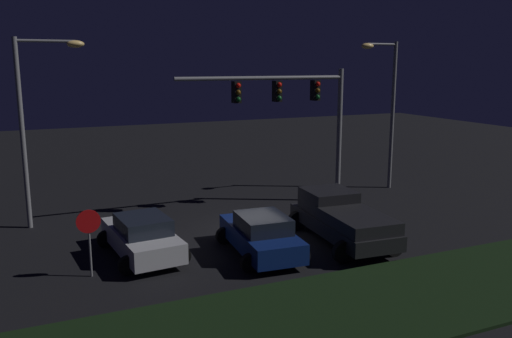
{
  "coord_description": "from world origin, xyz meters",
  "views": [
    {
      "loc": [
        -8.27,
        -19.33,
        6.74
      ],
      "look_at": [
        0.74,
        0.93,
        2.33
      ],
      "focal_mm": 37.27,
      "sensor_mm": 36.0,
      "label": 1
    }
  ],
  "objects_px": {
    "pickup_truck": "(340,216)",
    "car_sedan": "(142,236)",
    "stop_sign": "(89,230)",
    "street_lamp_right": "(387,98)",
    "street_lamp_left": "(36,109)",
    "car_sedan_far": "(261,235)",
    "traffic_signal_gantry": "(296,104)"
  },
  "relations": [
    {
      "from": "pickup_truck",
      "to": "car_sedan_far",
      "type": "height_order",
      "value": "pickup_truck"
    },
    {
      "from": "car_sedan_far",
      "to": "street_lamp_left",
      "type": "xyz_separation_m",
      "value": [
        -6.93,
        6.83,
        4.2
      ]
    },
    {
      "from": "pickup_truck",
      "to": "car_sedan",
      "type": "height_order",
      "value": "pickup_truck"
    },
    {
      "from": "traffic_signal_gantry",
      "to": "stop_sign",
      "type": "relative_size",
      "value": 3.73
    },
    {
      "from": "car_sedan",
      "to": "stop_sign",
      "type": "xyz_separation_m",
      "value": [
        -1.9,
        -1.18,
        0.82
      ]
    },
    {
      "from": "car_sedan",
      "to": "street_lamp_left",
      "type": "bearing_deg",
      "value": 24.71
    },
    {
      "from": "stop_sign",
      "to": "street_lamp_right",
      "type": "bearing_deg",
      "value": 21.25
    },
    {
      "from": "stop_sign",
      "to": "street_lamp_left",
      "type": "bearing_deg",
      "value": 99.77
    },
    {
      "from": "pickup_truck",
      "to": "car_sedan",
      "type": "distance_m",
      "value": 7.48
    },
    {
      "from": "car_sedan",
      "to": "car_sedan_far",
      "type": "relative_size",
      "value": 1.0
    },
    {
      "from": "car_sedan_far",
      "to": "pickup_truck",
      "type": "bearing_deg",
      "value": -83.67
    },
    {
      "from": "street_lamp_left",
      "to": "pickup_truck",
      "type": "bearing_deg",
      "value": -32.98
    },
    {
      "from": "street_lamp_left",
      "to": "street_lamp_right",
      "type": "height_order",
      "value": "street_lamp_right"
    },
    {
      "from": "car_sedan_far",
      "to": "street_lamp_right",
      "type": "xyz_separation_m",
      "value": [
        10.4,
        6.69,
        4.21
      ]
    },
    {
      "from": "street_lamp_left",
      "to": "stop_sign",
      "type": "distance_m",
      "value": 7.37
    },
    {
      "from": "car_sedan_far",
      "to": "street_lamp_right",
      "type": "distance_m",
      "value": 13.06
    },
    {
      "from": "car_sedan",
      "to": "street_lamp_left",
      "type": "distance_m",
      "value": 7.38
    },
    {
      "from": "street_lamp_right",
      "to": "street_lamp_left",
      "type": "bearing_deg",
      "value": 179.53
    },
    {
      "from": "street_lamp_left",
      "to": "car_sedan_far",
      "type": "bearing_deg",
      "value": -44.57
    },
    {
      "from": "traffic_signal_gantry",
      "to": "street_lamp_left",
      "type": "relative_size",
      "value": 1.07
    },
    {
      "from": "street_lamp_left",
      "to": "street_lamp_right",
      "type": "bearing_deg",
      "value": -0.47
    },
    {
      "from": "pickup_truck",
      "to": "car_sedan_far",
      "type": "relative_size",
      "value": 1.22
    },
    {
      "from": "pickup_truck",
      "to": "stop_sign",
      "type": "xyz_separation_m",
      "value": [
        -9.23,
        0.26,
        0.56
      ]
    },
    {
      "from": "car_sedan_far",
      "to": "stop_sign",
      "type": "height_order",
      "value": "stop_sign"
    },
    {
      "from": "car_sedan_far",
      "to": "traffic_signal_gantry",
      "type": "height_order",
      "value": "traffic_signal_gantry"
    },
    {
      "from": "street_lamp_left",
      "to": "stop_sign",
      "type": "relative_size",
      "value": 3.49
    },
    {
      "from": "car_sedan",
      "to": "car_sedan_far",
      "type": "xyz_separation_m",
      "value": [
        3.93,
        -1.56,
        0.0
      ]
    },
    {
      "from": "car_sedan",
      "to": "car_sedan_far",
      "type": "height_order",
      "value": "same"
    },
    {
      "from": "traffic_signal_gantry",
      "to": "street_lamp_left",
      "type": "distance_m",
      "value": 11.25
    },
    {
      "from": "car_sedan",
      "to": "traffic_signal_gantry",
      "type": "bearing_deg",
      "value": -69.77
    },
    {
      "from": "street_lamp_left",
      "to": "street_lamp_right",
      "type": "relative_size",
      "value": 0.99
    },
    {
      "from": "car_sedan",
      "to": "car_sedan_far",
      "type": "distance_m",
      "value": 4.23
    }
  ]
}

